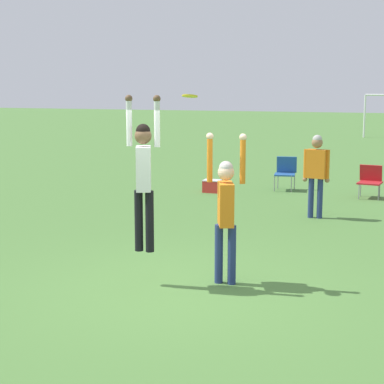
# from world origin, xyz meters

# --- Properties ---
(ground_plane) EXTENTS (120.00, 120.00, 0.00)m
(ground_plane) POSITION_xyz_m (0.00, 0.00, 0.00)
(ground_plane) COLOR #4C7A38
(person_jumping) EXTENTS (0.52, 0.42, 2.21)m
(person_jumping) POSITION_xyz_m (-0.57, 0.00, 1.68)
(person_jumping) COLOR black
(person_jumping) RESTS_ON ground_plane
(person_defending) EXTENTS (0.59, 0.48, 2.18)m
(person_defending) POSITION_xyz_m (0.51, 0.43, 1.16)
(person_defending) COLOR navy
(person_defending) RESTS_ON ground_plane
(frisbee) EXTENTS (0.22, 0.22, 0.06)m
(frisbee) POSITION_xyz_m (0.03, 0.25, 2.69)
(frisbee) COLOR yellow
(camping_chair_2) EXTENTS (0.61, 0.65, 0.90)m
(camping_chair_2) POSITION_xyz_m (-0.30, 9.02, 0.53)
(camping_chair_2) COLOR gray
(camping_chair_2) RESTS_ON ground_plane
(camping_chair_3) EXTENTS (0.62, 0.66, 0.82)m
(camping_chair_3) POSITION_xyz_m (1.97, 8.52, 0.47)
(camping_chair_3) COLOR gray
(camping_chair_3) RESTS_ON ground_plane
(person_spectator_near) EXTENTS (0.58, 0.28, 1.79)m
(person_spectator_near) POSITION_xyz_m (1.04, 5.52, 1.09)
(person_spectator_near) COLOR navy
(person_spectator_near) RESTS_ON ground_plane
(cooler_box) EXTENTS (0.45, 0.36, 0.33)m
(cooler_box) POSITION_xyz_m (-2.07, 7.99, 0.17)
(cooler_box) COLOR red
(cooler_box) RESTS_ON ground_plane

